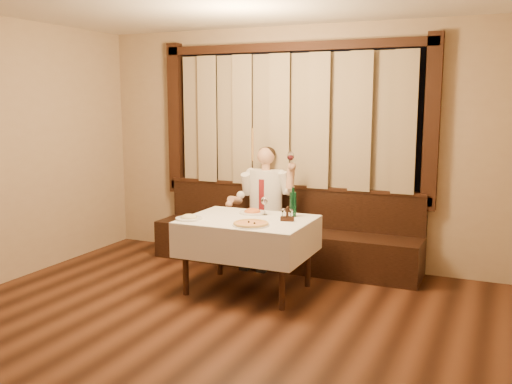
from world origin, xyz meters
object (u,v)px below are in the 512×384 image
at_px(pizza, 251,224).
at_px(seated_man, 264,197).
at_px(pasta_cream, 189,216).
at_px(cruet_caddy, 287,216).
at_px(green_bottle, 293,204).
at_px(pasta_red, 252,210).
at_px(dining_table, 248,229).
at_px(banquette, 284,239).

distance_m(pizza, seated_man, 1.27).
relative_size(pasta_cream, cruet_caddy, 1.90).
distance_m(pasta_cream, green_bottle, 1.07).
bearing_deg(pasta_cream, pasta_red, 48.99).
bearing_deg(dining_table, banquette, 90.00).
bearing_deg(green_bottle, dining_table, -143.65).
relative_size(pizza, seated_man, 0.25).
bearing_deg(cruet_caddy, green_bottle, 84.62).
xyz_separation_m(banquette, pizza, (0.16, -1.30, 0.46)).
relative_size(dining_table, green_bottle, 4.02).
height_order(pizza, green_bottle, green_bottle).
xyz_separation_m(cruet_caddy, seated_man, (-0.63, 0.87, 0.01)).
relative_size(pizza, cruet_caddy, 2.51).
xyz_separation_m(pasta_red, seated_man, (-0.16, 0.67, 0.02)).
bearing_deg(pasta_red, pasta_cream, -131.01).
bearing_deg(pasta_red, green_bottle, 2.46).
distance_m(banquette, seated_man, 0.56).
bearing_deg(pasta_red, dining_table, -75.31).
bearing_deg(pizza, green_bottle, 67.93).
distance_m(banquette, green_bottle, 1.02).
xyz_separation_m(banquette, green_bottle, (0.38, -0.74, 0.58)).
distance_m(pizza, pasta_red, 0.58).
height_order(pizza, cruet_caddy, cruet_caddy).
distance_m(pasta_cream, seated_man, 1.24).
xyz_separation_m(pasta_red, pasta_cream, (-0.46, -0.53, -0.00)).
relative_size(pasta_red, green_bottle, 0.90).
bearing_deg(banquette, pasta_red, -95.12).
bearing_deg(pizza, cruet_caddy, 53.56).
relative_size(cruet_caddy, seated_man, 0.10).
bearing_deg(banquette, seated_man, -158.44).
distance_m(green_bottle, cruet_caddy, 0.24).
relative_size(banquette, pizza, 8.98).
bearing_deg(pasta_red, banquette, 84.88).
xyz_separation_m(dining_table, pizza, (0.16, -0.27, 0.12)).
height_order(pizza, pasta_cream, pasta_cream).
distance_m(dining_table, pizza, 0.34).
height_order(pasta_cream, green_bottle, green_bottle).
relative_size(pasta_cream, green_bottle, 0.86).
bearing_deg(pasta_red, cruet_caddy, -23.01).
distance_m(pasta_red, pasta_cream, 0.70).
xyz_separation_m(green_bottle, cruet_caddy, (0.02, -0.22, -0.08)).
bearing_deg(pasta_red, seated_man, 103.14).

